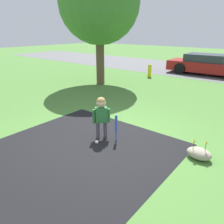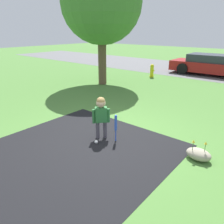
# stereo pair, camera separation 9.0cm
# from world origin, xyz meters

# --- Properties ---
(ground_plane) EXTENTS (60.00, 60.00, 0.00)m
(ground_plane) POSITION_xyz_m (0.00, 0.00, 0.00)
(ground_plane) COLOR #477533
(driveway_strip) EXTENTS (3.80, 7.00, 0.01)m
(driveway_strip) POSITION_xyz_m (-0.04, -2.50, 0.00)
(driveway_strip) COLOR black
(driveway_strip) RESTS_ON ground
(street_strip) EXTENTS (40.00, 6.00, 0.01)m
(street_strip) POSITION_xyz_m (0.00, 10.97, 0.00)
(street_strip) COLOR #59595B
(street_strip) RESTS_ON ground
(child) EXTENTS (0.30, 0.34, 1.03)m
(child) POSITION_xyz_m (-0.08, -0.10, 0.67)
(child) COLOR #4C4751
(child) RESTS_ON ground
(baseball_bat) EXTENTS (0.06, 0.06, 0.67)m
(baseball_bat) POSITION_xyz_m (0.30, -0.02, 0.43)
(baseball_bat) COLOR blue
(baseball_bat) RESTS_ON ground
(sports_ball) EXTENTS (0.09, 0.09, 0.09)m
(sports_ball) POSITION_xyz_m (0.04, -0.41, 0.04)
(sports_ball) COLOR white
(sports_ball) RESTS_ON ground
(fire_hydrant) EXTENTS (0.27, 0.24, 0.72)m
(fire_hydrant) POSITION_xyz_m (-2.86, 7.00, 0.35)
(fire_hydrant) COLOR yellow
(fire_hydrant) RESTS_ON ground
(parked_car) EXTENTS (4.62, 2.02, 1.16)m
(parked_car) POSITION_xyz_m (-0.61, 9.83, 0.56)
(parked_car) COLOR maroon
(parked_car) RESTS_ON ground
(tree_near_driveway) EXTENTS (3.54, 3.54, 5.34)m
(tree_near_driveway) POSITION_xyz_m (-3.89, 4.10, 3.55)
(tree_near_driveway) COLOR brown
(tree_near_driveway) RESTS_ON ground
(flower_bed) EXTENTS (0.73, 0.24, 0.44)m
(flower_bed) POSITION_xyz_m (2.33, 0.49, 0.32)
(flower_bed) COLOR #38702D
(flower_bed) RESTS_ON ground
(edging_rock) EXTENTS (0.50, 0.34, 0.23)m
(edging_rock) POSITION_xyz_m (2.08, 0.45, 0.11)
(edging_rock) COLOR #9E937F
(edging_rock) RESTS_ON ground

